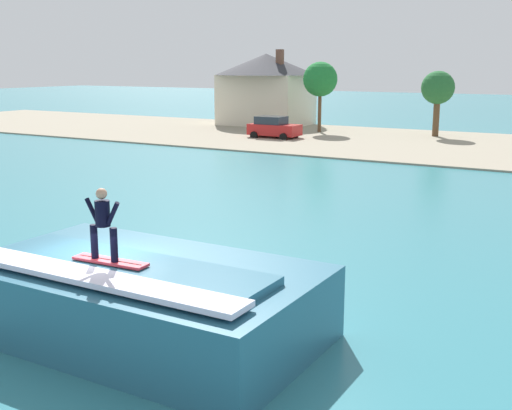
{
  "coord_description": "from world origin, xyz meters",
  "views": [
    {
      "loc": [
        10.38,
        -10.69,
        6.09
      ],
      "look_at": [
        1.21,
        5.17,
        2.08
      ],
      "focal_mm": 45.33,
      "sensor_mm": 36.0,
      "label": 1
    }
  ],
  "objects": [
    {
      "name": "tree_short_bushy",
      "position": [
        -13.83,
        42.57,
        4.75
      ],
      "size": [
        3.05,
        3.05,
        6.31
      ],
      "color": "brown",
      "rests_on": "ground_plane"
    },
    {
      "name": "tree_tall_bare",
      "position": [
        -3.84,
        44.23,
        4.07
      ],
      "size": [
        2.76,
        2.76,
        5.56
      ],
      "color": "brown",
      "rests_on": "ground_plane"
    },
    {
      "name": "ground_plane",
      "position": [
        0.0,
        0.0,
        0.0
      ],
      "size": [
        260.0,
        260.0,
        0.0
      ],
      "primitive_type": "plane",
      "color": "teal"
    },
    {
      "name": "car_near_shore",
      "position": [
        -15.24,
        36.54,
        0.95
      ],
      "size": [
        4.24,
        2.28,
        1.86
      ],
      "color": "red",
      "rests_on": "ground_plane"
    },
    {
      "name": "shoreline_bank",
      "position": [
        0.0,
        38.65,
        0.06
      ],
      "size": [
        120.0,
        20.94,
        0.12
      ],
      "color": "gray",
      "rests_on": "ground_plane"
    },
    {
      "name": "wave_crest",
      "position": [
        1.21,
        -0.02,
        0.88
      ],
      "size": [
        7.97,
        4.56,
        1.87
      ],
      "color": "#286079",
      "rests_on": "ground_plane"
    },
    {
      "name": "house_with_chimney",
      "position": [
        -21.55,
        46.55,
        4.11
      ],
      "size": [
        10.14,
        10.14,
        7.48
      ],
      "color": "beige",
      "rests_on": "ground_plane"
    },
    {
      "name": "surfboard",
      "position": [
        0.92,
        -0.66,
        1.9
      ],
      "size": [
        1.84,
        0.5,
        0.06
      ],
      "color": "#D8333F",
      "rests_on": "wave_crest"
    },
    {
      "name": "surfer",
      "position": [
        0.82,
        -0.71,
        2.81
      ],
      "size": [
        0.96,
        0.32,
        1.59
      ],
      "color": "black",
      "rests_on": "surfboard"
    }
  ]
}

